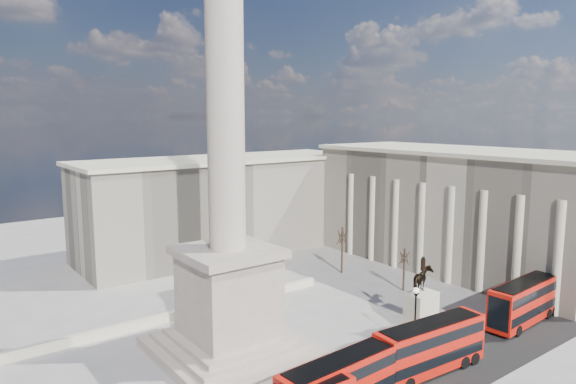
# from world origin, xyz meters

# --- Properties ---
(ground) EXTENTS (180.00, 180.00, 0.00)m
(ground) POSITION_xyz_m (0.00, 0.00, 0.00)
(ground) COLOR #9F9B97
(ground) RESTS_ON ground
(nelsons_column) EXTENTS (14.00, 14.00, 49.85)m
(nelsons_column) POSITION_xyz_m (0.00, 5.00, 12.92)
(nelsons_column) COLOR #AB9D8E
(nelsons_column) RESTS_ON ground
(balustrade_wall) EXTENTS (40.00, 0.60, 1.10)m
(balustrade_wall) POSITION_xyz_m (0.00, 16.00, 0.55)
(balustrade_wall) COLOR beige
(balustrade_wall) RESTS_ON ground
(building_east) EXTENTS (19.00, 46.00, 18.60)m
(building_east) POSITION_xyz_m (45.00, 10.00, 9.32)
(building_east) COLOR #B4AA94
(building_east) RESTS_ON ground
(building_northeast) EXTENTS (51.00, 17.00, 16.60)m
(building_northeast) POSITION_xyz_m (20.00, 40.00, 8.32)
(building_northeast) COLOR #B4AA94
(building_northeast) RESTS_ON ground
(red_bus_c) EXTENTS (12.19, 3.64, 4.88)m
(red_bus_c) POSITION_xyz_m (12.74, -9.89, 2.56)
(red_bus_c) COLOR red
(red_bus_c) RESTS_ON ground
(red_bus_d) EXTENTS (12.45, 3.56, 4.99)m
(red_bus_d) POSITION_xyz_m (30.90, -9.11, 2.62)
(red_bus_d) COLOR red
(red_bus_d) RESTS_ON ground
(victorian_lamp) EXTENTS (0.59, 0.59, 6.90)m
(victorian_lamp) POSITION_xyz_m (14.57, -6.52, 4.06)
(victorian_lamp) COLOR black
(victorian_lamp) RESTS_ON ground
(equestrian_statue) EXTENTS (4.16, 3.12, 8.62)m
(equestrian_statue) POSITION_xyz_m (19.27, -3.57, 3.01)
(equestrian_statue) COLOR beige
(equestrian_statue) RESTS_ON ground
(bare_tree_near) EXTENTS (1.69, 1.69, 7.38)m
(bare_tree_near) POSITION_xyz_m (37.35, 0.37, 5.82)
(bare_tree_near) COLOR #332319
(bare_tree_near) RESTS_ON ground
(bare_tree_mid) EXTENTS (1.63, 1.63, 6.19)m
(bare_tree_mid) POSITION_xyz_m (28.46, 6.67, 4.87)
(bare_tree_mid) COLOR #332319
(bare_tree_mid) RESTS_ON ground
(bare_tree_far) EXTENTS (1.83, 1.83, 7.47)m
(bare_tree_far) POSITION_xyz_m (27.26, 17.70, 5.88)
(bare_tree_far) COLOR #332319
(bare_tree_far) RESTS_ON ground
(pedestrian_walking) EXTENTS (0.71, 0.51, 1.81)m
(pedestrian_walking) POSITION_xyz_m (13.44, -5.92, 0.91)
(pedestrian_walking) COLOR black
(pedestrian_walking) RESTS_ON ground
(pedestrian_standing) EXTENTS (1.03, 1.00, 1.67)m
(pedestrian_standing) POSITION_xyz_m (25.50, -6.15, 0.83)
(pedestrian_standing) COLOR black
(pedestrian_standing) RESTS_ON ground
(pedestrian_crossing) EXTENTS (0.80, 1.10, 1.74)m
(pedestrian_crossing) POSITION_xyz_m (13.83, -5.60, 0.87)
(pedestrian_crossing) COLOR black
(pedestrian_crossing) RESTS_ON ground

